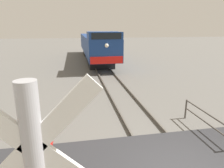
{
  "coord_description": "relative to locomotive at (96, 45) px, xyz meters",
  "views": [
    {
      "loc": [
        -2.8,
        -4.35,
        4.22
      ],
      "look_at": [
        -0.93,
        5.64,
        1.35
      ],
      "focal_mm": 32.29,
      "sensor_mm": 36.0,
      "label": 1
    }
  ],
  "objects": [
    {
      "name": "guard_railing",
      "position": [
        2.28,
        -19.86,
        -1.34
      ],
      "size": [
        0.08,
        3.01,
        0.95
      ],
      "color": "#4C4742",
      "rests_on": "ground_plane"
    },
    {
      "name": "locomotive",
      "position": [
        0.0,
        0.0,
        0.0
      ],
      "size": [
        3.08,
        18.74,
        3.82
      ],
      "color": "black",
      "rests_on": "ground_plane"
    }
  ]
}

